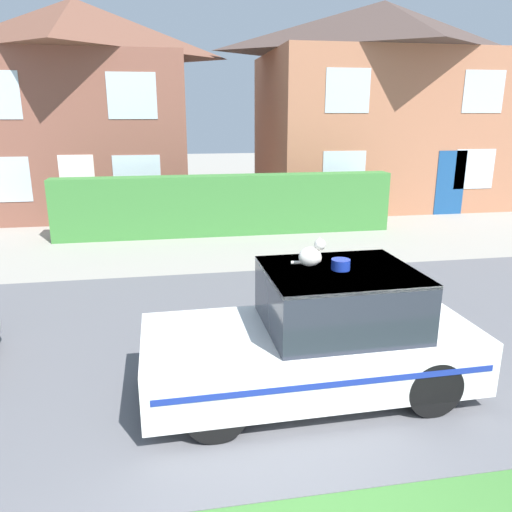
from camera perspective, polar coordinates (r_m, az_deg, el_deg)
name	(u,v)px	position (r m, az deg, el deg)	size (l,w,h in m)	color
road_strip	(232,340)	(7.60, -2.75, -9.53)	(28.00, 6.55, 0.01)	#5B5B60
garden_hedge	(227,205)	(13.89, -3.37, 5.83)	(9.27, 0.62, 1.65)	#3D7F38
police_car	(318,337)	(6.05, 7.08, -9.21)	(3.94, 1.72, 1.66)	black
cat	(312,255)	(5.46, 6.42, 0.16)	(0.35, 0.22, 0.32)	silver
house_left	(82,106)	(18.76, -19.26, 15.86)	(7.12, 6.43, 6.87)	brown
house_right	(378,104)	(19.68, 13.81, 16.52)	(8.64, 6.15, 7.05)	#A86B4C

